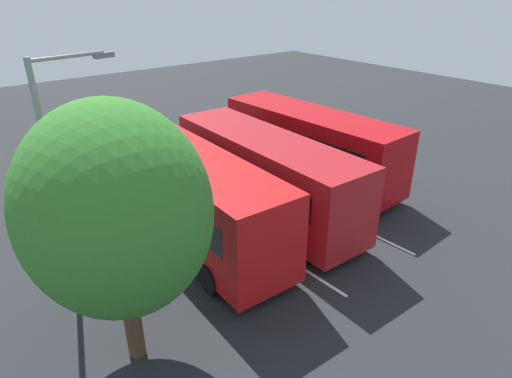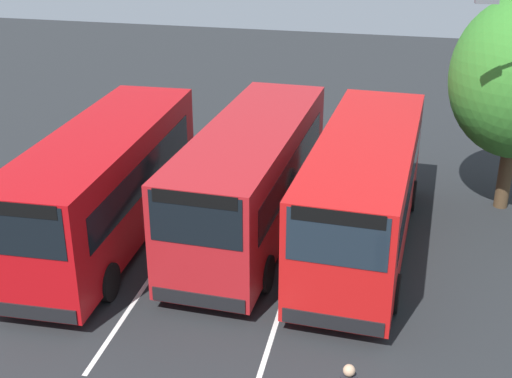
# 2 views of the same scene
# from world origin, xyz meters

# --- Properties ---
(ground_plane) EXTENTS (65.45, 65.45, 0.00)m
(ground_plane) POSITION_xyz_m (0.00, 0.00, 0.00)
(ground_plane) COLOR #232628
(bus_far_left) EXTENTS (9.56, 2.98, 3.36)m
(bus_far_left) POSITION_xyz_m (0.64, -3.72, 1.84)
(bus_far_left) COLOR #B70C11
(bus_far_left) RESTS_ON ground
(bus_center_left) EXTENTS (9.53, 2.88, 3.36)m
(bus_center_left) POSITION_xyz_m (-0.76, 0.23, 1.84)
(bus_center_left) COLOR #AD191E
(bus_center_left) RESTS_ON ground
(bus_center_right) EXTENTS (9.55, 2.96, 3.36)m
(bus_center_right) POSITION_xyz_m (-0.60, 3.50, 1.84)
(bus_center_right) COLOR red
(bus_center_right) RESTS_ON ground
(lane_stripe_outer_left) EXTENTS (12.95, 0.50, 0.01)m
(lane_stripe_outer_left) POSITION_xyz_m (0.00, -1.83, 0.00)
(lane_stripe_outer_left) COLOR silver
(lane_stripe_outer_left) RESTS_ON ground
(lane_stripe_inner_left) EXTENTS (12.95, 0.50, 0.01)m
(lane_stripe_inner_left) POSITION_xyz_m (0.00, 1.83, 0.00)
(lane_stripe_inner_left) COLOR silver
(lane_stripe_inner_left) RESTS_ON ground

